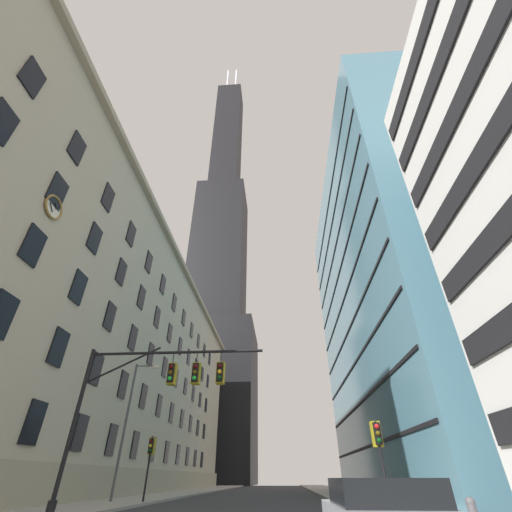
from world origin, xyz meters
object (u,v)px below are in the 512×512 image
Objects in this scene: traffic_light_far_left at (151,450)px; street_lamppost at (130,415)px; traffic_signal_mast at (162,385)px; traffic_light_near_right at (378,439)px.

traffic_light_far_left is 3.05m from street_lamppost.
street_lamppost is (-2.06, 0.20, 2.24)m from traffic_light_far_left.
traffic_signal_mast reaches higher than traffic_light_far_left.
traffic_signal_mast is 10.45m from traffic_light_near_right.
traffic_light_far_left reaches higher than traffic_light_near_right.
street_lamppost reaches higher than traffic_signal_mast.
traffic_signal_mast is at bearing -176.87° from traffic_light_near_right.
traffic_light_near_right is at bearing -33.30° from traffic_light_far_left.
traffic_light_near_right is (10.16, 0.56, -2.35)m from traffic_signal_mast.
street_lamppost is (-5.41, 9.63, 0.06)m from traffic_signal_mast.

